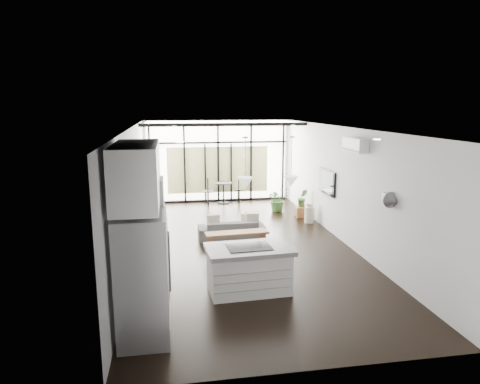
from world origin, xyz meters
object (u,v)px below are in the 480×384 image
object	(u,v)px
console_bench	(237,242)
tv	(327,182)
fridge	(143,278)
milk_can	(310,213)
island	(249,269)
sofa	(231,226)
pouf	(250,220)

from	to	relation	value
console_bench	tv	distance (m)	3.18
fridge	tv	size ratio (longest dim) A/B	1.67
milk_can	island	bearing A→B (deg)	-121.11
console_bench	milk_can	bearing A→B (deg)	36.58
island	sofa	size ratio (longest dim) A/B	0.92
sofa	tv	world-z (taller)	tv
fridge	pouf	distance (m)	6.01
console_bench	tv	world-z (taller)	tv
sofa	milk_can	bearing A→B (deg)	-155.30
fridge	tv	xyz separation A→B (m)	(4.54, 4.85, 0.38)
pouf	milk_can	xyz separation A→B (m)	(1.77, 0.16, 0.08)
fridge	tv	bearing A→B (deg)	46.89
fridge	pouf	bearing A→B (deg)	64.63
fridge	sofa	distance (m)	4.86
fridge	console_bench	distance (m)	4.00
fridge	tv	distance (m)	6.65
island	tv	xyz separation A→B (m)	(2.77, 3.53, 0.88)
fridge	pouf	world-z (taller)	fridge
sofa	milk_can	world-z (taller)	sofa
island	fridge	bearing A→B (deg)	-146.62
milk_can	fridge	bearing A→B (deg)	-127.94
pouf	island	bearing A→B (deg)	-100.91
sofa	console_bench	world-z (taller)	sofa
sofa	pouf	distance (m)	1.17
console_bench	pouf	distance (m)	2.05
island	fridge	world-z (taller)	fridge
fridge	console_bench	size ratio (longest dim) A/B	1.27
island	milk_can	size ratio (longest dim) A/B	2.71
sofa	console_bench	bearing A→B (deg)	89.00
pouf	tv	size ratio (longest dim) A/B	0.46
sofa	milk_can	size ratio (longest dim) A/B	2.95
pouf	tv	xyz separation A→B (m)	(1.98, -0.54, 1.10)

